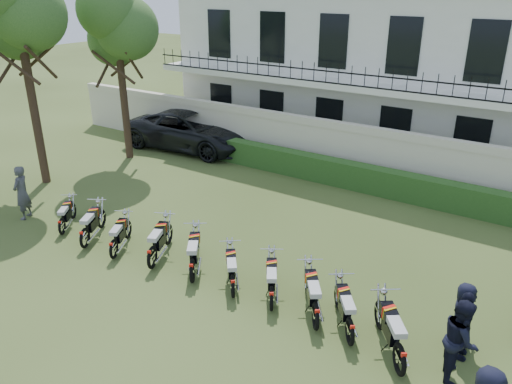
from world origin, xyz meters
TOP-DOWN VIEW (x-y plane):
  - ground at (0.00, 0.00)m, footprint 100.00×100.00m
  - perimeter_wall at (0.00, 8.00)m, footprint 30.00×0.35m
  - hedge at (1.00, 7.20)m, footprint 18.00×0.60m
  - building at (0.00, 13.96)m, footprint 20.40×9.60m
  - tree_west_mid at (-9.46, 1.00)m, footprint 3.40×3.20m
  - tree_west_near at (-8.96, 5.00)m, footprint 3.40×3.20m
  - motorcycle_0 at (-5.06, -1.53)m, footprint 1.07×1.43m
  - motorcycle_1 at (-3.76, -1.68)m, footprint 1.03×1.77m
  - motorcycle_2 at (-2.56, -1.63)m, footprint 0.97×1.64m
  - motorcycle_3 at (-1.25, -1.41)m, footprint 0.99×1.91m
  - motorcycle_4 at (0.13, -1.33)m, footprint 1.27×1.75m
  - motorcycle_5 at (1.42, -1.28)m, footprint 1.23×1.49m
  - motorcycle_6 at (2.52, -1.20)m, footprint 1.09×1.66m
  - motorcycle_7 at (3.74, -1.25)m, footprint 1.26×1.71m
  - motorcycle_8 at (4.61, -1.30)m, footprint 1.22×1.63m
  - motorcycle_9 at (5.81, -1.59)m, footprint 1.34×1.78m
  - suv at (-7.47, 7.60)m, footprint 6.65×3.48m
  - inspector at (-7.15, -1.43)m, footprint 0.68×0.80m
  - officer_1 at (6.78, -0.99)m, footprint 0.90×1.03m
  - officer_2 at (6.69, -0.36)m, footprint 0.50×0.97m
  - officer_3 at (6.62, -0.04)m, footprint 0.54×0.80m

SIDE VIEW (x-z plane):
  - ground at x=0.00m, z-range 0.00..0.00m
  - motorcycle_0 at x=-5.06m, z-range -0.04..0.89m
  - motorcycle_2 at x=-2.56m, z-range -0.04..0.96m
  - motorcycle_5 at x=1.42m, z-range -0.04..0.97m
  - motorcycle_6 at x=2.52m, z-range -0.04..1.00m
  - motorcycle_8 at x=4.61m, z-range -0.04..1.02m
  - motorcycle_1 at x=-3.76m, z-range -0.04..1.03m
  - hedge at x=1.00m, z-range 0.00..1.00m
  - motorcycle_7 at x=3.74m, z-range -0.04..1.07m
  - motorcycle_3 at x=-1.25m, z-range -0.04..1.07m
  - motorcycle_4 at x=0.13m, z-range -0.04..1.08m
  - motorcycle_9 at x=5.81m, z-range -0.04..1.12m
  - officer_3 at x=6.62m, z-range 0.00..1.58m
  - officer_2 at x=6.69m, z-range 0.00..1.58m
  - suv at x=-7.47m, z-range 0.00..1.79m
  - officer_1 at x=6.78m, z-range 0.00..1.79m
  - inspector at x=-7.15m, z-range 0.00..1.85m
  - perimeter_wall at x=0.00m, z-range 0.02..2.32m
  - building at x=0.00m, z-range 0.01..7.41m
  - tree_west_near at x=-8.96m, z-range 1.94..9.84m
  - tree_west_mid at x=-9.46m, z-range 2.26..11.08m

